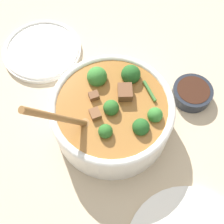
% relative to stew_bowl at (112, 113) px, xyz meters
% --- Properties ---
extents(ground_plane, '(4.00, 4.00, 0.00)m').
position_rel_stew_bowl_xyz_m(ground_plane, '(0.00, -0.00, -0.06)').
color(ground_plane, '#C6B293').
extents(stew_bowl, '(0.26, 0.29, 0.26)m').
position_rel_stew_bowl_xyz_m(stew_bowl, '(0.00, 0.00, 0.00)').
color(stew_bowl, white).
rests_on(stew_bowl, ground_plane).
extents(condiment_bowl, '(0.10, 0.10, 0.03)m').
position_rel_stew_bowl_xyz_m(condiment_bowl, '(0.00, 0.21, -0.04)').
color(condiment_bowl, '#232833').
rests_on(condiment_bowl, ground_plane).
extents(empty_plate, '(0.21, 0.21, 0.02)m').
position_rel_stew_bowl_xyz_m(empty_plate, '(-0.28, -0.09, -0.05)').
color(empty_plate, white).
rests_on(empty_plate, ground_plane).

